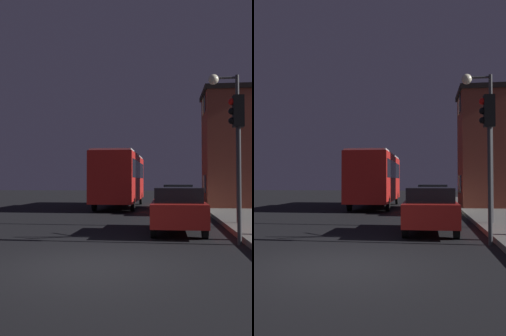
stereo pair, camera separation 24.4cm
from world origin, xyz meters
TOP-DOWN VIEW (x-y plane):
  - ground_plane at (0.00, 0.00)m, footprint 120.00×120.00m
  - brick_building at (5.53, 16.45)m, footprint 3.37×3.99m
  - streetlamp at (3.98, 6.99)m, footprint 1.17×0.40m
  - traffic_light at (3.58, 2.97)m, footprint 0.43×0.24m
  - bus at (-1.54, 17.29)m, footprint 2.50×9.90m
  - car_near_lane at (1.98, 5.26)m, footprint 1.75×4.01m
  - car_mid_lane at (2.17, 13.05)m, footprint 1.71×4.23m

SIDE VIEW (x-z plane):
  - ground_plane at x=0.00m, z-range 0.00..0.00m
  - car_near_lane at x=1.98m, z-range 0.04..1.60m
  - car_mid_lane at x=2.17m, z-range 0.04..1.62m
  - bus at x=-1.54m, z-range 0.34..3.93m
  - traffic_light at x=3.58m, z-range 0.92..5.11m
  - brick_building at x=5.53m, z-range 0.20..7.54m
  - streetlamp at x=3.98m, z-range 1.22..6.98m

